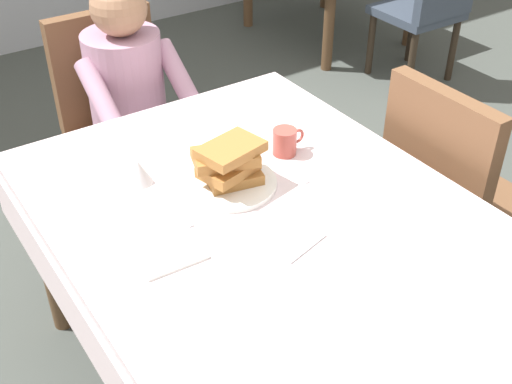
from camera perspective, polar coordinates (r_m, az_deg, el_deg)
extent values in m
cube|color=silver|center=(1.82, 1.15, -2.57)|extent=(1.10, 1.50, 0.04)
cube|color=silver|center=(2.43, -9.17, 4.53)|extent=(1.10, 0.01, 0.18)
cube|color=silver|center=(1.72, -14.65, -11.80)|extent=(0.01, 1.50, 0.18)
cube|color=silver|center=(2.19, 13.15, 0.22)|extent=(0.01, 1.50, 0.18)
cylinder|color=brown|center=(2.39, -17.78, -5.12)|extent=(0.07, 0.07, 0.70)
cylinder|color=brown|center=(2.70, 1.11, 1.92)|extent=(0.07, 0.07, 0.70)
cube|color=brown|center=(2.79, -10.82, 4.26)|extent=(0.44, 0.44, 0.05)
cube|color=brown|center=(2.83, -13.14, 10.56)|extent=(0.44, 0.06, 0.48)
cylinder|color=#2D2319|center=(2.83, -5.51, -0.09)|extent=(0.04, 0.04, 0.40)
cylinder|color=#2D2319|center=(2.72, -12.12, -2.55)|extent=(0.04, 0.04, 0.40)
cylinder|color=#2D2319|center=(3.11, -8.77, 3.11)|extent=(0.04, 0.04, 0.40)
cylinder|color=#2D2319|center=(3.00, -14.90, 0.99)|extent=(0.04, 0.04, 0.40)
cylinder|color=#B2849E|center=(2.65, -11.24, 8.80)|extent=(0.30, 0.30, 0.46)
sphere|color=#A37556|center=(2.51, -11.94, 15.49)|extent=(0.21, 0.21, 0.21)
cylinder|color=#B2849E|center=(2.56, -6.82, 10.04)|extent=(0.08, 0.29, 0.23)
cylinder|color=#B2849E|center=(2.45, -13.46, 8.05)|extent=(0.08, 0.29, 0.23)
cylinder|color=#383D51|center=(2.77, -7.13, -0.54)|extent=(0.10, 0.10, 0.45)
cylinder|color=#383D51|center=(2.72, -10.10, -1.64)|extent=(0.10, 0.10, 0.45)
cube|color=brown|center=(2.50, 17.66, -0.94)|extent=(0.44, 0.44, 0.05)
cube|color=brown|center=(2.22, 15.50, 2.85)|extent=(0.06, 0.44, 0.48)
cylinder|color=#2D2319|center=(2.83, 16.56, -1.61)|extent=(0.04, 0.04, 0.40)
cylinder|color=#2D2319|center=(2.61, 11.27, -4.31)|extent=(0.04, 0.04, 0.40)
cylinder|color=#2D2319|center=(2.44, 17.09, -8.69)|extent=(0.04, 0.04, 0.40)
cylinder|color=white|center=(1.92, -2.33, 0.77)|extent=(0.28, 0.28, 0.02)
cube|color=#A36B33|center=(1.92, -2.11, 1.61)|extent=(0.18, 0.16, 0.03)
cube|color=#A36B33|center=(1.88, -2.42, 2.07)|extent=(0.19, 0.15, 0.03)
cube|color=#A36B33|center=(1.87, -2.70, 3.08)|extent=(0.21, 0.17, 0.03)
cube|color=#A36B33|center=(1.85, -2.22, 3.72)|extent=(0.20, 0.16, 0.03)
cylinder|color=#B24C42|center=(2.05, 2.52, 4.41)|extent=(0.08, 0.08, 0.08)
torus|color=#B24C42|center=(2.08, 3.64, 4.90)|extent=(0.05, 0.01, 0.05)
cone|color=silver|center=(1.94, -10.21, 1.74)|extent=(0.08, 0.08, 0.07)
cube|color=silver|center=(1.83, -7.03, -1.55)|extent=(0.01, 0.18, 0.00)
cube|color=silver|center=(2.00, 2.61, 2.10)|extent=(0.03, 0.20, 0.00)
cube|color=silver|center=(1.70, 4.58, -4.86)|extent=(0.15, 0.05, 0.00)
cube|color=white|center=(1.68, -7.46, -5.60)|extent=(0.18, 0.13, 0.01)
cylinder|color=brown|center=(4.29, 6.43, 14.90)|extent=(0.07, 0.07, 0.70)
cube|color=#384251|center=(4.26, 13.85, 15.01)|extent=(0.44, 0.44, 0.05)
cylinder|color=#2D2319|center=(4.33, 10.00, 12.64)|extent=(0.04, 0.04, 0.40)
cylinder|color=#2D2319|center=(4.57, 13.43, 13.45)|extent=(0.04, 0.04, 0.40)
cylinder|color=#2D2319|center=(4.10, 13.42, 10.88)|extent=(0.04, 0.04, 0.40)
cylinder|color=#2D2319|center=(4.36, 16.82, 11.80)|extent=(0.04, 0.04, 0.40)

